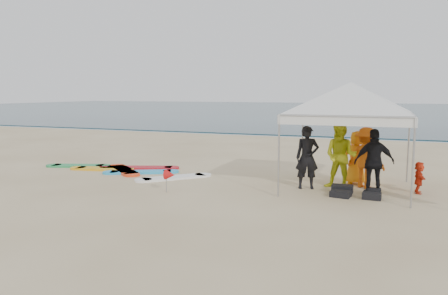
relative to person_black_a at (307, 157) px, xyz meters
name	(u,v)px	position (x,y,z in m)	size (l,w,h in m)	color
ground	(173,212)	(-2.43, -3.58, -0.90)	(120.00, 120.00, 0.00)	beige
ocean	(359,110)	(-2.43, 56.42, -0.86)	(160.00, 84.00, 0.08)	#0C2633
shoreline_foam	(310,137)	(-2.43, 14.62, -0.89)	(160.00, 1.20, 0.01)	silver
person_black_a	(307,157)	(0.00, 0.00, 0.00)	(0.65, 0.43, 1.79)	black
person_yellow	(341,156)	(0.90, 0.27, 0.05)	(0.92, 0.72, 1.90)	yellow
person_orange_a	(366,158)	(1.55, 0.73, -0.02)	(1.13, 0.65, 1.75)	orange
person_black_b	(374,162)	(1.81, -0.17, -0.01)	(1.04, 0.43, 1.78)	black
person_orange_b	(356,158)	(1.26, 1.14, -0.10)	(0.78, 0.51, 1.60)	orange
person_seated	(419,178)	(2.96, 0.48, -0.46)	(0.81, 0.26, 0.87)	red
canopy_tent	(351,82)	(1.09, 0.37, 2.11)	(4.57, 4.57, 3.45)	#A5A5A8
marker_pennant	(170,175)	(-3.40, -1.88, -0.40)	(0.28, 0.28, 0.64)	#A5A5A8
gear_pile	(353,192)	(1.31, -0.45, -0.80)	(1.30, 0.89, 0.22)	black
surfboard_spread	(127,170)	(-6.37, 0.49, -0.86)	(6.21, 2.75, 0.07)	#299751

